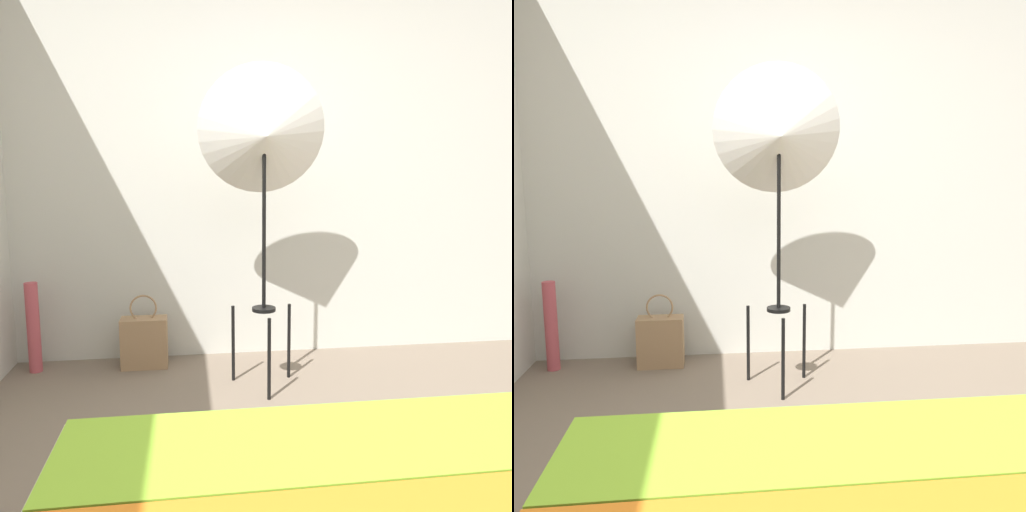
% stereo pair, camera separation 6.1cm
% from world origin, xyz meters
% --- Properties ---
extents(wall_back, '(8.00, 0.05, 2.60)m').
position_xyz_m(wall_back, '(0.00, 2.16, 1.30)').
color(wall_back, beige).
rests_on(wall_back, ground_plane).
extents(photo_umbrella, '(0.73, 0.39, 1.82)m').
position_xyz_m(photo_umbrella, '(-0.12, 1.55, 1.44)').
color(photo_umbrella, black).
rests_on(photo_umbrella, ground_plane).
extents(tote_bag, '(0.29, 0.15, 0.48)m').
position_xyz_m(tote_bag, '(-0.84, 1.95, 0.17)').
color(tote_bag, '#9E7A56').
rests_on(tote_bag, ground_plane).
extents(paper_roll, '(0.08, 0.08, 0.57)m').
position_xyz_m(paper_roll, '(-1.51, 1.96, 0.29)').
color(paper_roll, '#BC4C56').
rests_on(paper_roll, ground_plane).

